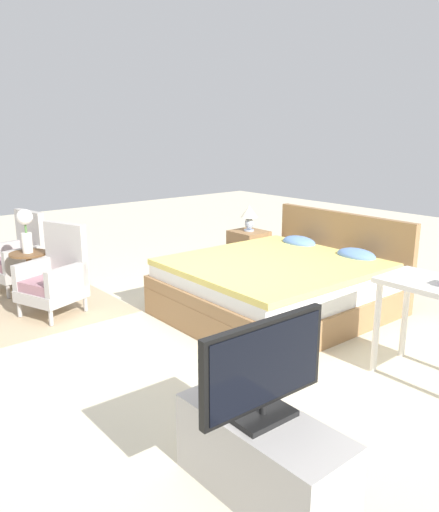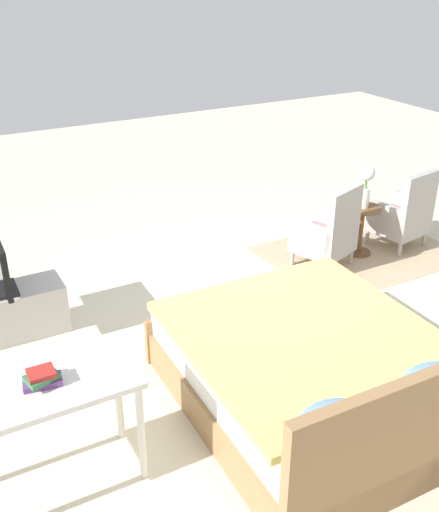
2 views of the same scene
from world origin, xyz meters
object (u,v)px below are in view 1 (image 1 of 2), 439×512
(tv_stand, at_px, (262,457))
(side_table, at_px, (30,271))
(armchair_by_window_left, at_px, (19,258))
(nightstand, at_px, (249,253))
(table_lamp, at_px, (249,215))
(tv_flatscreen, at_px, (264,369))
(bed, at_px, (281,285))
(armchair_by_window_right, at_px, (55,278))
(flower_vase, at_px, (25,226))

(tv_stand, bearing_deg, side_table, 177.07)
(armchair_by_window_left, relative_size, nightstand, 1.55)
(table_lamp, xyz_separation_m, tv_flatscreen, (3.02, -2.76, -0.09))
(bed, distance_m, armchair_by_window_left, 3.13)
(armchair_by_window_left, xyz_separation_m, side_table, (0.55, -0.08, -0.03))
(table_lamp, bearing_deg, tv_flatscreen, -42.46)
(bed, bearing_deg, armchair_by_window_right, -130.12)
(flower_vase, bearing_deg, nightstand, 72.89)
(side_table, distance_m, flower_vase, 0.50)
(side_table, xyz_separation_m, nightstand, (0.79, 2.56, -0.06))
(armchair_by_window_right, bearing_deg, bed, 49.88)
(bed, distance_m, tv_flatscreen, 2.75)
(table_lamp, bearing_deg, flower_vase, -107.11)
(nightstand, distance_m, tv_flatscreen, 4.11)
(armchair_by_window_left, height_order, nightstand, armchair_by_window_left)
(nightstand, relative_size, tv_flatscreen, 0.77)
(bed, height_order, tv_stand, bed)
(flower_vase, xyz_separation_m, table_lamp, (0.79, 2.56, -0.05))
(side_table, bearing_deg, flower_vase, 0.00)
(side_table, bearing_deg, bed, 42.58)
(side_table, height_order, table_lamp, table_lamp)
(bed, distance_m, armchair_by_window_right, 2.34)
(bed, bearing_deg, nightstand, 150.29)
(bed, distance_m, tv_stand, 2.72)
(table_lamp, relative_size, tv_stand, 0.34)
(armchair_by_window_right, xyz_separation_m, flower_vase, (-0.52, -0.07, 0.47))
(bed, distance_m, side_table, 2.75)
(flower_vase, bearing_deg, table_lamp, 72.89)
(armchair_by_window_left, height_order, tv_stand, armchair_by_window_left)
(armchair_by_window_right, distance_m, flower_vase, 0.71)
(side_table, xyz_separation_m, flower_vase, (0.00, 0.00, 0.50))
(bed, height_order, armchair_by_window_left, bed)
(flower_vase, bearing_deg, tv_flatscreen, -2.93)
(bed, height_order, nightstand, bed)
(nightstand, height_order, tv_stand, nightstand)
(tv_flatscreen, bearing_deg, armchair_by_window_right, 175.32)
(table_lamp, distance_m, tv_flatscreen, 4.09)
(armchair_by_window_right, bearing_deg, table_lamp, 83.82)
(nightstand, height_order, table_lamp, table_lamp)
(nightstand, xyz_separation_m, tv_stand, (3.01, -2.76, -0.07))
(bed, bearing_deg, side_table, -137.42)
(armchair_by_window_left, xyz_separation_m, nightstand, (1.34, 2.49, -0.09))
(flower_vase, bearing_deg, armchair_by_window_right, 8.17)
(table_lamp, bearing_deg, bed, -29.73)
(table_lamp, relative_size, tv_flatscreen, 0.43)
(table_lamp, bearing_deg, armchair_by_window_left, -118.28)
(side_table, xyz_separation_m, tv_flatscreen, (3.80, -0.19, 0.37))
(armchair_by_window_right, bearing_deg, side_table, -171.83)
(tv_flatscreen, bearing_deg, tv_stand, 178.32)
(flower_vase, height_order, table_lamp, flower_vase)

